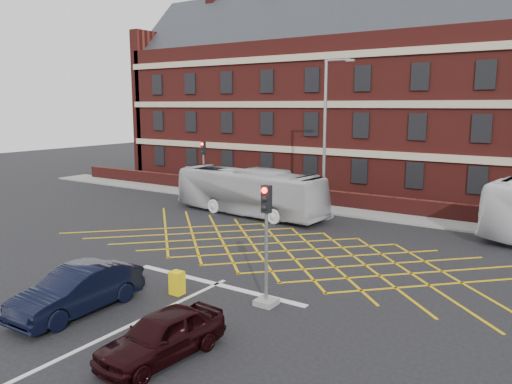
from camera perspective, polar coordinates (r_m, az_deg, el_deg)
The scene contains 15 objects.
ground at distance 22.68m, azimuth 0.97°, elevation -7.93°, with size 120.00×120.00×0.00m, color black.
victorian_building at distance 41.78m, azimuth 18.10°, elevation 10.65°, with size 51.00×12.17×20.40m.
boundary_wall at distance 33.90m, azimuth 12.92°, elevation -1.22°, with size 56.00×0.50×1.10m, color #4A1613.
far_pavement at distance 33.08m, azimuth 12.27°, elevation -2.34°, with size 60.00×3.00×0.12m, color slate.
box_junction_hatching at distance 24.31m, azimuth 3.53°, elevation -6.70°, with size 11.50×0.12×0.02m, color #CC990C.
stop_line at distance 19.98m, azimuth -4.54°, elevation -10.44°, with size 8.00×0.30×0.02m, color silver.
centre_line at distance 15.83m, azimuth -19.87°, elevation -16.72°, with size 0.15×14.00×0.02m, color silver.
bus_left at distance 31.85m, azimuth -0.79°, elevation 0.04°, with size 2.50×10.68×2.97m, color #BDBDC1.
car_navy at distance 18.22m, azimuth -19.75°, elevation -10.50°, with size 1.64×4.70×1.55m, color black.
car_maroon at distance 14.58m, azimuth -10.71°, elevation -15.79°, with size 1.58×3.93×1.34m, color black.
traffic_light_near at distance 17.42m, azimuth 1.18°, elevation -7.41°, with size 0.70×0.70×4.27m.
traffic_light_far at distance 37.40m, azimuth -5.99°, elevation 1.89°, with size 0.70×0.70×4.27m.
street_lamp at distance 30.81m, azimuth 7.88°, elevation 3.12°, with size 2.25×1.00×9.59m.
direction_signs at distance 40.19m, azimuth -6.53°, elevation 1.88°, with size 1.10×0.16×2.20m.
utility_cabinet at distance 19.05m, azimuth -9.02°, elevation -10.22°, with size 0.48×0.42×0.87m, color yellow.
Camera 1 is at (11.63, -18.19, 6.95)m, focal length 35.00 mm.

